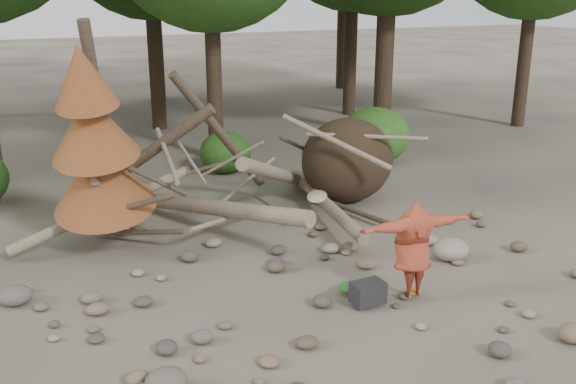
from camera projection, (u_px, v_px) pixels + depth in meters
name	position (u px, v px, depth m)	size (l,w,h in m)	color
ground	(335.00, 298.00, 10.42)	(120.00, 120.00, 0.00)	#514C44
deadfall_pile	(326.00, 165.00, 14.60)	(8.55, 5.24, 3.30)	#332619
dead_conifer	(95.00, 146.00, 11.49)	(2.06, 2.16, 4.35)	#4C3F30
bush_mid	(225.00, 152.00, 17.34)	(1.40, 1.40, 1.12)	#285819
bush_right	(375.00, 135.00, 18.21)	(2.00, 2.00, 1.60)	#326820
frisbee_thrower	(413.00, 249.00, 10.14)	(2.72, 0.89, 1.84)	#9D3A23
backpack	(368.00, 296.00, 10.13)	(0.51, 0.34, 0.34)	black
cloth_green	(351.00, 290.00, 10.54)	(0.44, 0.37, 0.16)	#295F26
cloth_orange	(413.00, 294.00, 10.45)	(0.26, 0.21, 0.10)	#A76A1C
boulder_front_left	(166.00, 381.00, 7.95)	(0.54, 0.49, 0.32)	#615B50
boulder_front_right	(574.00, 333.00, 9.11)	(0.45, 0.40, 0.27)	#756249
boulder_mid_right	(451.00, 249.00, 11.84)	(0.68, 0.61, 0.41)	gray
boulder_mid_left	(15.00, 295.00, 10.18)	(0.53, 0.48, 0.32)	#625852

